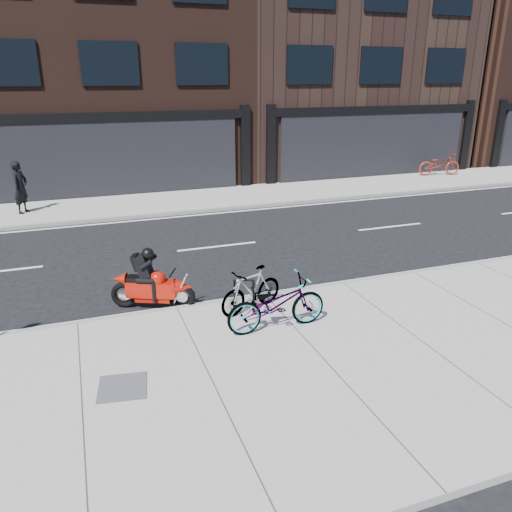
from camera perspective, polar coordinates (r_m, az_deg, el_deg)
name	(u,v)px	position (r m, az deg, el deg)	size (l,w,h in m)	color
ground	(238,270)	(13.01, -2.06, -1.60)	(120.00, 120.00, 0.00)	black
sidewalk_near	(328,367)	(8.85, 8.20, -12.43)	(60.00, 6.00, 0.13)	gray
sidewalk_far	(178,201)	(20.19, -8.90, 6.21)	(60.00, 3.50, 0.13)	gray
building_center	(96,18)	(26.21, -17.78, 24.51)	(12.00, 10.00, 14.50)	black
building_mideast	(330,46)	(29.44, 8.46, 22.62)	(12.00, 10.00, 12.50)	black
building_east	(504,46)	(36.61, 26.51, 20.72)	(10.00, 10.00, 13.00)	black
bike_rack	(244,292)	(10.32, -1.37, -4.19)	(0.41, 0.18, 0.73)	black
bicycle_front	(277,304)	(9.60, 2.36, -5.49)	(0.70, 2.00, 1.05)	gray
bicycle_rear	(251,290)	(10.35, -0.54, -3.86)	(0.44, 1.56, 0.94)	gray
motorcycle	(156,284)	(10.91, -11.39, -3.18)	(1.75, 1.03, 1.39)	black
pedestrian	(20,187)	(19.65, -25.33, 7.12)	(0.67, 0.44, 1.85)	black
bicycle_far	(439,164)	(26.44, 20.22, 9.81)	(0.72, 2.06, 1.08)	maroon
utility_grate	(122,387)	(8.42, -15.02, -14.27)	(0.75, 0.75, 0.01)	#57575A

